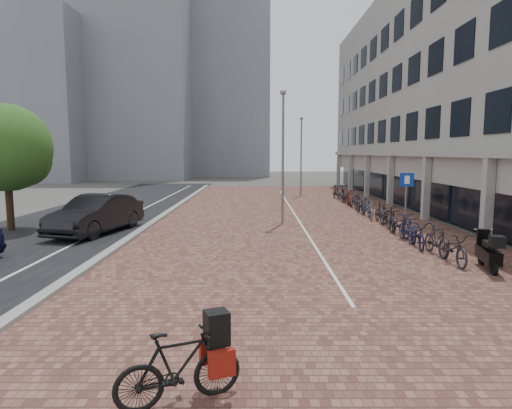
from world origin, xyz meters
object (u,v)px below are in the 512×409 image
object	(u,v)px
scooter_mid	(488,251)
hero_bike	(179,366)
car_dark	(97,214)
parking_sign	(406,194)

from	to	relation	value
scooter_mid	hero_bike	bearing A→B (deg)	-126.74
car_dark	scooter_mid	bearing A→B (deg)	-9.30
car_dark	scooter_mid	distance (m)	15.12
scooter_mid	parking_sign	world-z (taller)	parking_sign
hero_bike	parking_sign	distance (m)	14.30
car_dark	scooter_mid	world-z (taller)	car_dark
hero_bike	scooter_mid	size ratio (longest dim) A/B	1.08
scooter_mid	car_dark	bearing A→B (deg)	168.52
hero_bike	parking_sign	xyz separation A→B (m)	(7.30, 12.24, 1.25)
car_dark	hero_bike	xyz separation A→B (m)	(5.86, -13.03, -0.28)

